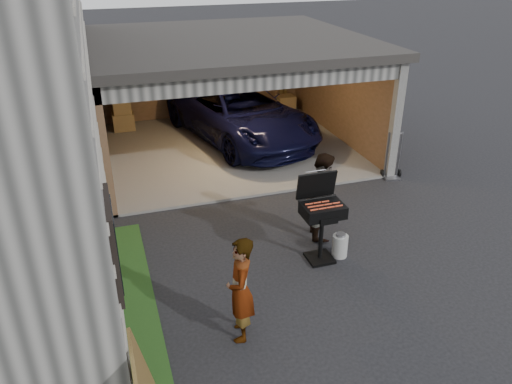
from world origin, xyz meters
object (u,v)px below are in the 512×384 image
(man, at_px, (323,195))
(bbq_grill, at_px, (322,212))
(woman, at_px, (241,290))
(minivan, at_px, (241,116))
(propane_tank, at_px, (340,246))
(hand_truck, at_px, (392,169))

(man, relative_size, bbq_grill, 1.06)
(man, xyz_separation_m, bbq_grill, (-0.38, -0.75, 0.10))
(woman, relative_size, man, 0.96)
(minivan, xyz_separation_m, propane_tank, (0.05, -6.02, -0.53))
(woman, height_order, bbq_grill, woman)
(hand_truck, bearing_deg, minivan, 142.31)
(propane_tank, bearing_deg, man, 89.91)
(minivan, distance_m, hand_truck, 4.39)
(bbq_grill, bearing_deg, propane_tank, -6.17)
(man, bearing_deg, propane_tank, -165.48)
(man, xyz_separation_m, hand_truck, (2.64, 1.80, -0.61))
(minivan, distance_m, woman, 7.70)
(bbq_grill, height_order, propane_tank, bbq_grill)
(man, relative_size, propane_tank, 4.00)
(woman, distance_m, man, 3.10)
(hand_truck, bearing_deg, propane_tank, -121.37)
(man, distance_m, propane_tank, 1.00)
(woman, distance_m, bbq_grill, 2.33)
(bbq_grill, relative_size, hand_truck, 1.39)
(minivan, bearing_deg, woman, -120.08)
(minivan, bearing_deg, man, -103.20)
(minivan, distance_m, man, 5.23)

